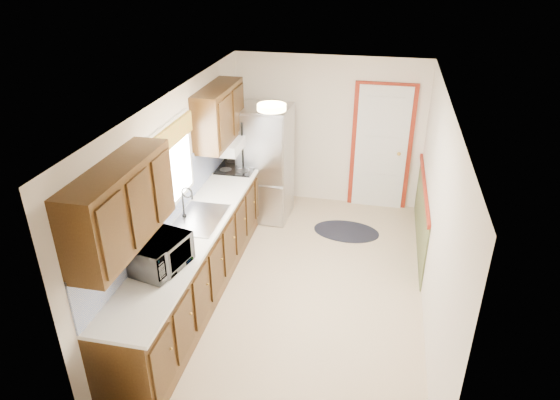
% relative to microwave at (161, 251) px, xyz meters
% --- Properties ---
extents(room_shell, '(3.20, 5.20, 2.52)m').
position_rel_microwave_xyz_m(room_shell, '(1.20, 1.23, 0.06)').
color(room_shell, beige).
rests_on(room_shell, ground).
extents(kitchen_run, '(0.63, 4.00, 2.20)m').
position_rel_microwave_xyz_m(kitchen_run, '(-0.04, 0.94, -0.33)').
color(kitchen_run, '#36200C').
rests_on(kitchen_run, ground).
extents(back_wall_trim, '(1.12, 2.30, 2.08)m').
position_rel_microwave_xyz_m(back_wall_trim, '(2.19, 3.44, -0.25)').
color(back_wall_trim, maroon).
rests_on(back_wall_trim, ground).
extents(ceiling_fixture, '(0.30, 0.30, 0.06)m').
position_rel_microwave_xyz_m(ceiling_fixture, '(0.90, 1.03, 1.22)').
color(ceiling_fixture, '#FFD88C').
rests_on(ceiling_fixture, room_shell).
extents(microwave, '(0.45, 0.65, 0.40)m').
position_rel_microwave_xyz_m(microwave, '(0.00, 0.00, 0.00)').
color(microwave, white).
rests_on(microwave, kitchen_run).
extents(refrigerator, '(0.76, 0.75, 1.77)m').
position_rel_microwave_xyz_m(refrigerator, '(0.35, 2.98, -0.25)').
color(refrigerator, '#B7B7BC').
rests_on(refrigerator, ground).
extents(rug, '(1.02, 0.70, 0.01)m').
position_rel_microwave_xyz_m(rug, '(1.65, 2.71, -1.13)').
color(rug, black).
rests_on(rug, ground).
extents(cooktop, '(0.54, 0.65, 0.02)m').
position_rel_microwave_xyz_m(cooktop, '(0.01, 2.63, -0.19)').
color(cooktop, black).
rests_on(cooktop, kitchen_run).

